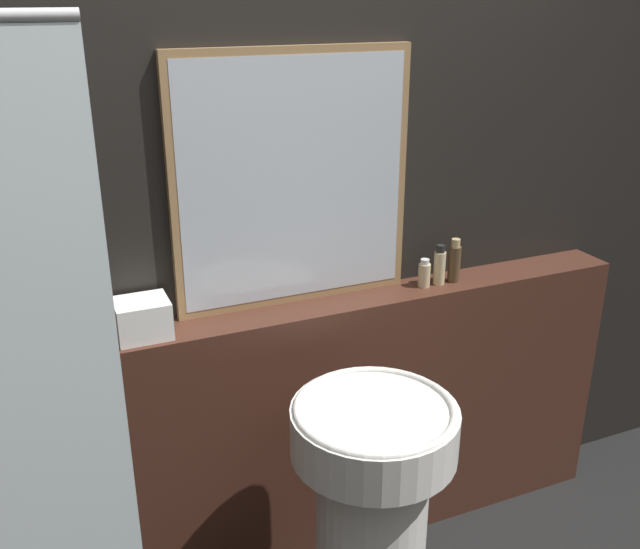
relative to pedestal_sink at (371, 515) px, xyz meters
name	(u,v)px	position (x,y,z in m)	size (l,w,h in m)	color
wall_back	(292,224)	(-0.01, 0.60, 0.74)	(8.00, 0.06, 2.50)	black
vanity_counter	(307,435)	(-0.01, 0.48, -0.01)	(2.45, 0.18, 1.00)	#422319
pedestal_sink	(371,515)	(0.00, 0.00, 0.00)	(0.48, 0.48, 0.89)	silver
mirror	(294,181)	(-0.02, 0.55, 0.90)	(0.80, 0.03, 0.82)	#937047
towel_stack	(142,318)	(-0.54, 0.48, 0.54)	(0.16, 0.14, 0.12)	white
shampoo_bottle	(424,274)	(0.44, 0.48, 0.53)	(0.04, 0.04, 0.10)	#C6B284
conditioner_bottle	(440,266)	(0.50, 0.48, 0.55)	(0.04, 0.04, 0.15)	#C6B284
lotion_bottle	(454,262)	(0.56, 0.48, 0.56)	(0.04, 0.04, 0.16)	#4C3823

